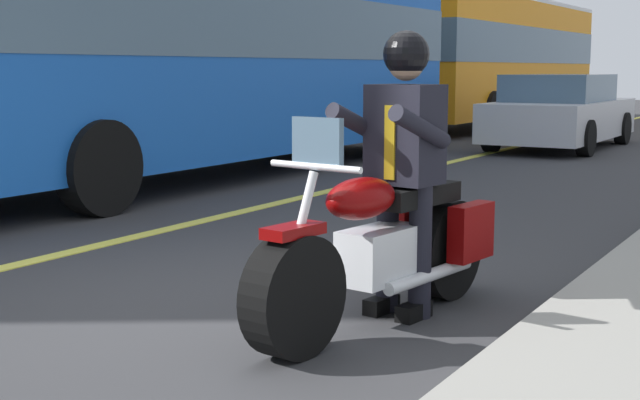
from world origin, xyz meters
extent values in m
plane|color=#333335|center=(0.00, 0.00, 0.00)|extent=(80.00, 80.00, 0.00)
cube|color=#E5DB4C|center=(0.00, -2.00, 0.01)|extent=(60.00, 0.16, 0.01)
cylinder|color=black|center=(0.61, 1.02, 0.33)|extent=(0.68, 0.29, 0.66)
cylinder|color=black|center=(-0.92, 1.23, 0.33)|extent=(0.68, 0.29, 0.66)
cube|color=silver|center=(-0.18, 1.13, 0.42)|extent=(0.59, 0.35, 0.32)
ellipsoid|color=#720505|center=(0.02, 1.10, 0.78)|extent=(0.59, 0.35, 0.24)
cube|color=black|center=(-0.53, 1.17, 0.74)|extent=(0.73, 0.37, 0.12)
cube|color=#720505|center=(-0.84, 1.44, 0.48)|extent=(0.41, 0.17, 0.36)
cube|color=#720505|center=(-0.90, 1.00, 0.48)|extent=(0.41, 0.17, 0.36)
cylinder|color=silver|center=(0.59, 1.02, 0.60)|extent=(0.35, 0.10, 0.76)
cylinder|color=silver|center=(0.44, 1.04, 1.00)|extent=(0.12, 0.60, 0.04)
cube|color=#720505|center=(0.61, 1.02, 0.68)|extent=(0.38, 0.21, 0.06)
cylinder|color=silver|center=(-0.45, 1.32, 0.26)|extent=(0.90, 0.20, 0.08)
cube|color=slate|center=(0.42, 1.04, 1.12)|extent=(0.08, 0.32, 0.28)
cylinder|color=black|center=(-0.41, 1.28, 0.42)|extent=(0.14, 0.14, 0.84)
cube|color=black|center=(-0.35, 1.27, 0.05)|extent=(0.27, 0.14, 0.10)
cylinder|color=black|center=(-0.44, 1.04, 0.42)|extent=(0.14, 0.14, 0.84)
cube|color=black|center=(-0.38, 1.03, 0.05)|extent=(0.27, 0.14, 0.10)
cube|color=black|center=(-0.43, 1.16, 1.12)|extent=(0.37, 0.44, 0.60)
cube|color=#B28C14|center=(-0.27, 1.14, 1.08)|extent=(0.03, 0.07, 0.44)
cylinder|color=black|center=(-0.22, 1.35, 1.18)|extent=(0.56, 0.17, 0.28)
cylinder|color=black|center=(-0.28, 0.92, 1.18)|extent=(0.56, 0.17, 0.28)
sphere|color=tan|center=(-0.43, 1.16, 1.55)|extent=(0.22, 0.22, 0.22)
sphere|color=black|center=(-0.43, 1.16, 1.60)|extent=(0.28, 0.28, 0.28)
cube|color=blue|center=(-5.36, -4.32, 1.77)|extent=(11.00, 2.50, 2.85)
cube|color=slate|center=(-5.36, -4.32, 2.10)|extent=(11.04, 2.52, 0.90)
cube|color=slate|center=(-10.86, -4.32, 2.00)|extent=(0.06, 2.40, 1.90)
cylinder|color=black|center=(-8.96, -5.52, 0.50)|extent=(1.00, 0.30, 1.00)
cylinder|color=black|center=(-8.96, -3.12, 0.50)|extent=(1.00, 0.30, 1.00)
cylinder|color=black|center=(-2.16, -3.12, 0.50)|extent=(1.00, 0.30, 1.00)
cube|color=orange|center=(-18.23, -4.76, 1.77)|extent=(11.00, 2.50, 2.85)
cube|color=slate|center=(-18.23, -4.76, 2.10)|extent=(11.04, 2.52, 0.90)
cube|color=slate|center=(-23.73, -4.76, 2.00)|extent=(0.06, 2.40, 1.90)
cube|color=white|center=(-18.23, -4.76, 3.25)|extent=(11.00, 2.50, 0.10)
cylinder|color=black|center=(-21.83, -5.96, 0.50)|extent=(1.00, 0.30, 1.00)
cylinder|color=black|center=(-21.83, -3.56, 0.50)|extent=(1.00, 0.30, 1.00)
cylinder|color=black|center=(-15.03, -5.96, 0.50)|extent=(1.00, 0.30, 1.00)
cylinder|color=black|center=(-15.03, -3.56, 0.50)|extent=(1.00, 0.30, 1.00)
cube|color=silver|center=(-12.42, -1.22, 0.55)|extent=(4.60, 1.80, 0.70)
cube|color=slate|center=(-12.22, -1.22, 1.10)|extent=(2.40, 1.60, 0.60)
cylinder|color=black|center=(-13.87, -2.07, 0.32)|extent=(0.64, 0.22, 0.64)
cylinder|color=black|center=(-13.87, -0.37, 0.32)|extent=(0.64, 0.22, 0.64)
cylinder|color=black|center=(-10.97, -2.07, 0.32)|extent=(0.64, 0.22, 0.64)
cylinder|color=black|center=(-10.97, -0.37, 0.32)|extent=(0.64, 0.22, 0.64)
cube|color=slate|center=(-12.91, -10.97, 2.00)|extent=(1.10, 0.06, 1.60)
cube|color=slate|center=(-8.35, -10.97, 2.00)|extent=(1.10, 0.06, 1.60)
camera|label=1|loc=(4.40, 3.43, 1.52)|focal=49.31mm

